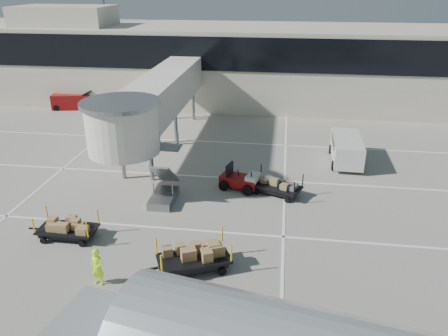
{
  "coord_description": "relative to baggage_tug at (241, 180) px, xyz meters",
  "views": [
    {
      "loc": [
        5.59,
        -18.14,
        12.75
      ],
      "look_at": [
        2.2,
        6.16,
        2.0
      ],
      "focal_mm": 35.0,
      "sensor_mm": 36.0,
      "label": 1
    }
  ],
  "objects": [
    {
      "name": "baggage_tug",
      "position": [
        0.0,
        0.0,
        0.0
      ],
      "size": [
        2.74,
        2.17,
        1.64
      ],
      "rotation": [
        0.0,
        0.0,
        -0.28
      ],
      "color": "maroon",
      "rests_on": "ground"
    },
    {
      "name": "ground_worker",
      "position": [
        -5.32,
        -10.55,
        0.31
      ],
      "size": [
        0.73,
        0.55,
        1.81
      ],
      "primitive_type": "imported",
      "rotation": [
        0.0,
        0.0,
        -0.19
      ],
      "color": "#ACF419",
      "rests_on": "ground"
    },
    {
      "name": "ground",
      "position": [
        -3.11,
        -7.49,
        -0.6
      ],
      "size": [
        140.0,
        140.0,
        0.0
      ],
      "primitive_type": "plane",
      "color": "#A39D92",
      "rests_on": "ground"
    },
    {
      "name": "jet_bridge",
      "position": [
        -7.08,
        4.78,
        3.69
      ],
      "size": [
        5.7,
        20.4,
        6.03
      ],
      "color": "silver",
      "rests_on": "ground"
    },
    {
      "name": "lane_markings",
      "position": [
        -3.78,
        1.85,
        -0.59
      ],
      "size": [
        40.0,
        30.0,
        0.02
      ],
      "color": "white",
      "rests_on": "ground"
    },
    {
      "name": "suitcase_cart",
      "position": [
        2.36,
        -0.48,
        -0.06
      ],
      "size": [
        3.77,
        2.61,
        1.48
      ],
      "rotation": [
        0.0,
        0.0,
        -0.41
      ],
      "color": "black",
      "rests_on": "ground"
    },
    {
      "name": "box_cart_far",
      "position": [
        -8.65,
        -7.07,
        -0.01
      ],
      "size": [
        3.74,
        1.52,
        1.47
      ],
      "rotation": [
        0.0,
        0.0,
        -0.0
      ],
      "color": "black",
      "rests_on": "ground"
    },
    {
      "name": "box_cart_near",
      "position": [
        -1.2,
        -8.84,
        0.06
      ],
      "size": [
        4.15,
        2.92,
        1.63
      ],
      "rotation": [
        0.0,
        0.0,
        0.43
      ],
      "color": "black",
      "rests_on": "ground"
    },
    {
      "name": "minivan",
      "position": [
        7.34,
        5.71,
        0.54
      ],
      "size": [
        2.32,
        5.05,
        1.89
      ],
      "rotation": [
        0.0,
        0.0,
        -0.03
      ],
      "color": "silver",
      "rests_on": "ground"
    },
    {
      "name": "belt_loader",
      "position": [
        -19.49,
        16.52,
        0.18
      ],
      "size": [
        4.45,
        2.37,
        2.04
      ],
      "rotation": [
        0.0,
        0.0,
        0.19
      ],
      "color": "maroon",
      "rests_on": "ground"
    },
    {
      "name": "terminal",
      "position": [
        -3.46,
        22.45,
        3.51
      ],
      "size": [
        64.0,
        12.11,
        15.2
      ],
      "color": "beige",
      "rests_on": "ground"
    }
  ]
}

